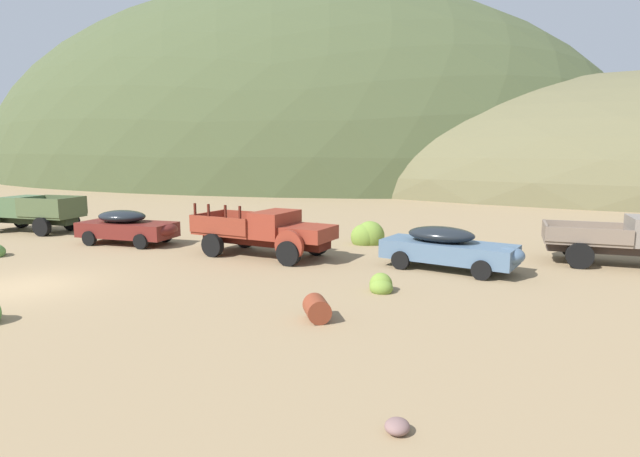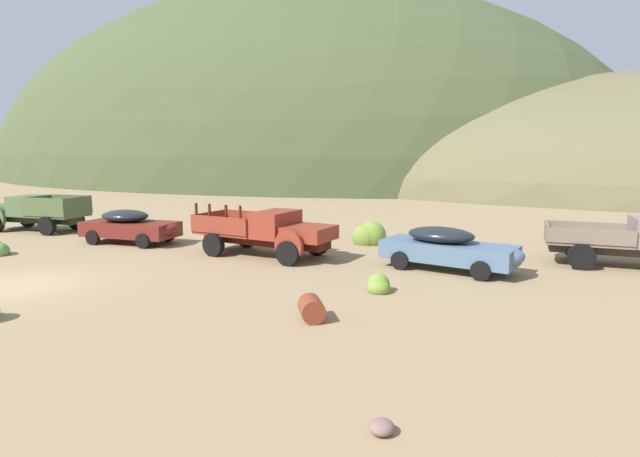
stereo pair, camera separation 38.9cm
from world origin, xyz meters
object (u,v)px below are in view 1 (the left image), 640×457
Objects in this scene: car_oxblood at (130,227)px; truck_rust_red at (273,233)px; oil_drum_tipped at (317,309)px; car_chalk_blue at (452,248)px; truck_weathered_green at (25,213)px.

car_oxblood is 7.50m from truck_rust_red.
truck_rust_red is at bearing 125.88° from oil_drum_tipped.
truck_rust_red is 1.16× the size of car_chalk_blue.
car_chalk_blue is 7.47m from oil_drum_tipped.
oil_drum_tipped is (-2.30, -7.09, -0.51)m from car_chalk_blue.
car_oxblood and car_chalk_blue have the same top height.
car_chalk_blue is (14.59, 0.45, 0.00)m from car_oxblood.
oil_drum_tipped is at bearing -98.20° from car_chalk_blue.
truck_weathered_green is 15.36m from truck_rust_red.
oil_drum_tipped is at bearing 153.57° from truck_weathered_green.
car_chalk_blue is at bearing 172.94° from truck_weathered_green.
car_oxblood is at bearing -175.20° from truck_rust_red.
car_oxblood is 0.80× the size of truck_rust_red.
truck_rust_red reaches higher than oil_drum_tipped.
truck_weathered_green is 1.10× the size of car_chalk_blue.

